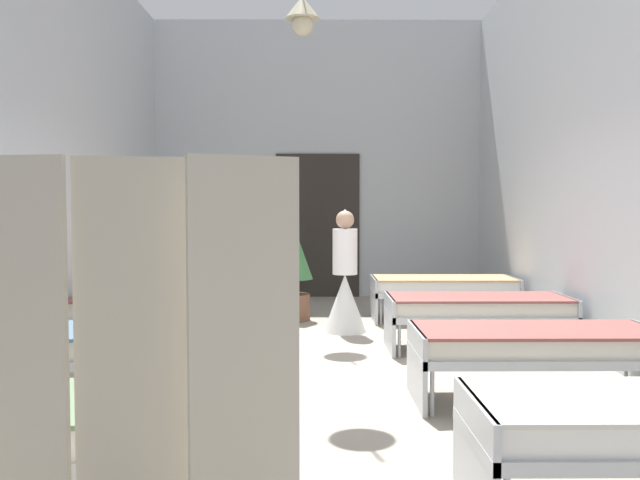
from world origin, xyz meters
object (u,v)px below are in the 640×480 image
bed_left_row_1 (105,346)px  bed_left_row_3 (193,288)px  bed_left_row_2 (161,309)px  bed_right_row_3 (443,287)px  bed_right_row_1 (536,346)px  privacy_screen (131,389)px  nurse_near_aisle (345,288)px  bed_right_row_2 (477,309)px  potted_plant (294,267)px

bed_left_row_1 → bed_left_row_3: 3.80m
bed_left_row_2 → bed_right_row_3: size_ratio=1.00×
bed_right_row_1 → privacy_screen: bearing=-131.2°
nurse_near_aisle → bed_left_row_2: bearing=133.2°
bed_right_row_2 → bed_left_row_3: size_ratio=1.00×
bed_right_row_1 → nurse_near_aisle: size_ratio=1.28×
bed_left_row_1 → bed_left_row_3: same height
bed_left_row_3 → nurse_near_aisle: 2.16m
bed_right_row_2 → bed_right_row_3: 1.90m
nurse_near_aisle → privacy_screen: bearing=-175.0°
bed_left_row_1 → bed_right_row_3: 5.06m
bed_right_row_2 → bed_left_row_3: (-3.34, 1.90, 0.00)m
bed_right_row_1 → bed_right_row_2: size_ratio=1.00×
bed_left_row_2 → nurse_near_aisle: nurse_near_aisle is taller
bed_left_row_1 → bed_right_row_2: (3.34, 1.90, 0.00)m
bed_right_row_1 → bed_right_row_3: size_ratio=1.00×
bed_right_row_2 → bed_left_row_2: bearing=180.0°
privacy_screen → bed_right_row_3: bearing=61.5°
bed_left_row_1 → bed_left_row_3: bearing=90.0°
bed_right_row_3 → potted_plant: bearing=-179.6°
bed_right_row_1 → privacy_screen: size_ratio=1.12×
bed_left_row_3 → privacy_screen: size_ratio=1.12×
bed_left_row_2 → potted_plant: bearing=54.5°
potted_plant → bed_right_row_3: bearing=0.4°
bed_right_row_3 → potted_plant: 2.02m
bed_left_row_1 → privacy_screen: (0.95, -2.73, 0.41)m
bed_left_row_2 → bed_left_row_3: bearing=90.0°
bed_right_row_1 → bed_right_row_3: same height
bed_left_row_1 → bed_right_row_2: size_ratio=1.00×
bed_left_row_2 → potted_plant: (1.34, 1.89, 0.28)m
bed_left_row_2 → bed_right_row_2: bearing=0.0°
bed_left_row_2 → bed_right_row_3: (3.34, 1.90, 0.00)m
bed_right_row_2 → bed_left_row_3: bearing=150.4°
bed_right_row_1 → bed_left_row_2: bearing=150.4°
bed_right_row_3 → bed_left_row_1: bearing=-131.3°
bed_left_row_3 → bed_left_row_1: bearing=-90.0°
nurse_near_aisle → bed_right_row_2: bearing=-112.4°
potted_plant → privacy_screen: privacy_screen is taller
nurse_near_aisle → bed_right_row_1: bearing=-139.9°
bed_right_row_2 → potted_plant: size_ratio=1.50×
bed_left_row_1 → privacy_screen: 2.92m
bed_right_row_2 → privacy_screen: (-2.39, -4.63, 0.41)m
bed_right_row_1 → nurse_near_aisle: (-1.36, 2.95, 0.09)m
bed_left_row_1 → potted_plant: 4.03m
bed_right_row_1 → bed_left_row_1: bearing=180.0°
bed_right_row_1 → nurse_near_aisle: 3.25m
nurse_near_aisle → privacy_screen: privacy_screen is taller
bed_right_row_2 → bed_right_row_3: (0.00, 1.90, 0.00)m
nurse_near_aisle → bed_left_row_1: bearing=161.4°
bed_right_row_2 → privacy_screen: size_ratio=1.12×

